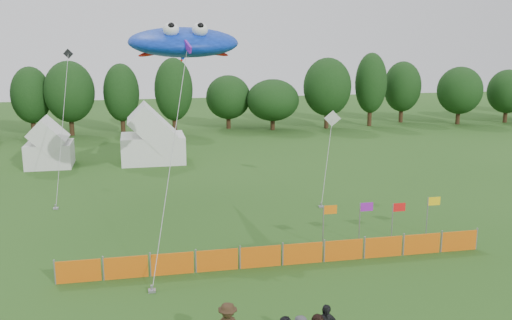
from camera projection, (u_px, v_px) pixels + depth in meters
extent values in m
cylinder|color=#382314|center=(33.00, 124.00, 60.38)|extent=(0.50, 0.50, 2.38)
ellipsoid|color=black|center=(31.00, 95.00, 59.72)|extent=(4.09, 4.09, 5.35)
cylinder|color=#382314|center=(72.00, 123.00, 60.37)|extent=(0.50, 0.50, 2.57)
ellipsoid|color=black|center=(69.00, 92.00, 59.65)|extent=(5.20, 5.20, 5.79)
cylinder|color=#382314|center=(123.00, 122.00, 61.39)|extent=(0.50, 0.50, 2.46)
ellipsoid|color=black|center=(121.00, 93.00, 60.70)|extent=(3.78, 3.78, 5.55)
cylinder|color=#382314|center=(175.00, 122.00, 61.12)|extent=(0.50, 0.50, 2.66)
ellipsoid|color=black|center=(174.00, 89.00, 60.37)|extent=(4.05, 4.05, 5.99)
cylinder|color=#382314|center=(228.00, 120.00, 64.94)|extent=(0.50, 0.50, 1.98)
ellipsoid|color=black|center=(228.00, 97.00, 64.39)|extent=(5.06, 5.06, 4.46)
cylinder|color=#382314|center=(273.00, 122.00, 64.02)|extent=(0.50, 0.50, 1.86)
ellipsoid|color=black|center=(273.00, 100.00, 63.50)|extent=(5.86, 5.86, 4.18)
cylinder|color=#382314|center=(327.00, 117.00, 65.01)|extent=(0.50, 0.50, 2.62)
ellipsoid|color=black|center=(327.00, 87.00, 64.29)|extent=(5.41, 5.41, 5.89)
cylinder|color=#382314|center=(370.00, 114.00, 66.69)|extent=(0.50, 0.50, 2.78)
ellipsoid|color=black|center=(371.00, 83.00, 65.91)|extent=(3.67, 3.67, 6.26)
cylinder|color=#382314|center=(401.00, 112.00, 69.51)|extent=(0.50, 0.50, 2.42)
ellipsoid|color=black|center=(402.00, 87.00, 68.84)|extent=(4.46, 4.46, 5.44)
cylinder|color=#382314|center=(458.00, 115.00, 68.11)|extent=(0.50, 0.50, 2.24)
ellipsoid|color=black|center=(460.00, 90.00, 67.49)|extent=(5.26, 5.26, 5.03)
cylinder|color=#382314|center=(505.00, 114.00, 69.43)|extent=(0.50, 0.50, 2.10)
ellipsoid|color=black|center=(508.00, 91.00, 68.84)|extent=(4.74, 4.74, 4.73)
cube|color=silver|center=(50.00, 154.00, 46.12)|extent=(3.54, 3.54, 1.95)
cube|color=white|center=(153.00, 148.00, 47.74)|extent=(5.17, 4.13, 2.27)
cube|color=#D55A0B|center=(78.00, 271.00, 24.40)|extent=(1.90, 0.06, 1.00)
cube|color=#D55A0B|center=(126.00, 268.00, 24.80)|extent=(1.90, 0.06, 1.00)
cube|color=#D55A0B|center=(172.00, 264.00, 25.20)|extent=(1.90, 0.06, 1.00)
cube|color=#D55A0B|center=(217.00, 260.00, 25.60)|extent=(1.90, 0.06, 1.00)
cube|color=#D55A0B|center=(260.00, 257.00, 26.00)|extent=(1.90, 0.06, 1.00)
cube|color=#D55A0B|center=(303.00, 253.00, 26.40)|extent=(1.90, 0.06, 1.00)
cube|color=#D55A0B|center=(343.00, 250.00, 26.80)|extent=(1.90, 0.06, 1.00)
cube|color=#D55A0B|center=(383.00, 247.00, 27.20)|extent=(1.90, 0.06, 1.00)
cube|color=#D55A0B|center=(422.00, 244.00, 27.60)|extent=(1.90, 0.06, 1.00)
cube|color=#D55A0B|center=(459.00, 241.00, 28.00)|extent=(1.90, 0.06, 1.00)
cylinder|color=gray|center=(323.00, 226.00, 28.49)|extent=(0.06, 0.06, 2.12)
cube|color=orange|center=(330.00, 210.00, 28.38)|extent=(0.70, 0.02, 0.45)
cylinder|color=gray|center=(359.00, 223.00, 29.05)|extent=(0.06, 0.06, 2.09)
cube|color=purple|center=(367.00, 207.00, 28.95)|extent=(0.70, 0.02, 0.45)
cylinder|color=gray|center=(392.00, 220.00, 29.89)|extent=(0.06, 0.06, 1.82)
cube|color=red|center=(399.00, 207.00, 29.81)|extent=(0.70, 0.02, 0.45)
cylinder|color=gray|center=(427.00, 216.00, 30.29)|extent=(0.06, 0.06, 2.02)
cube|color=yellow|center=(434.00, 201.00, 30.19)|extent=(0.70, 0.02, 0.45)
ellipsoid|color=blue|center=(184.00, 42.00, 31.91)|extent=(6.68, 5.37, 2.17)
sphere|color=white|center=(171.00, 29.00, 30.33)|extent=(0.87, 0.87, 0.87)
sphere|color=white|center=(200.00, 30.00, 30.64)|extent=(0.87, 0.87, 0.87)
ellipsoid|color=red|center=(154.00, 52.00, 31.90)|extent=(1.82, 0.80, 0.28)
ellipsoid|color=red|center=(213.00, 52.00, 32.57)|extent=(1.82, 0.80, 0.28)
cube|color=purple|center=(188.00, 47.00, 29.68)|extent=(0.37, 0.96, 0.70)
cylinder|color=#A5A5A5|center=(172.00, 155.00, 26.80)|extent=(2.49, 8.42, 9.74)
cube|color=gray|center=(152.00, 291.00, 23.56)|extent=(0.30, 0.30, 0.10)
cube|color=silver|center=(332.00, 118.00, 38.16)|extent=(1.11, 0.31, 1.11)
cylinder|color=#A5A5A5|center=(327.00, 161.00, 36.65)|extent=(1.97, 3.88, 4.97)
cube|color=gray|center=(321.00, 207.00, 35.14)|extent=(0.30, 0.30, 0.10)
cube|color=black|center=(68.00, 54.00, 43.46)|extent=(0.78, 0.23, 0.78)
cylinder|color=#A5A5A5|center=(63.00, 123.00, 39.13)|extent=(0.20, 11.04, 9.05)
cube|color=gray|center=(56.00, 208.00, 34.80)|extent=(0.30, 0.30, 0.10)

